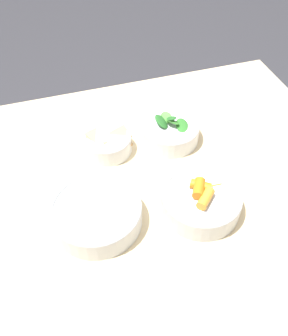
# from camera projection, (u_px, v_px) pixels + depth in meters

# --- Properties ---
(ground_plane) EXTENTS (10.00, 10.00, 0.00)m
(ground_plane) POSITION_uv_depth(u_px,v_px,m) (132.00, 320.00, 1.41)
(ground_plane) COLOR #2D2D33
(dining_table) EXTENTS (1.18, 0.85, 0.75)m
(dining_table) POSITION_uv_depth(u_px,v_px,m) (126.00, 223.00, 0.94)
(dining_table) COLOR beige
(dining_table) RESTS_ON ground_plane
(bowl_carrots) EXTENTS (0.17, 0.17, 0.07)m
(bowl_carrots) POSITION_uv_depth(u_px,v_px,m) (201.00, 200.00, 0.81)
(bowl_carrots) COLOR silver
(bowl_carrots) RESTS_ON dining_table
(bowl_greens) EXTENTS (0.15, 0.15, 0.08)m
(bowl_greens) POSITION_uv_depth(u_px,v_px,m) (170.00, 130.00, 0.97)
(bowl_greens) COLOR silver
(bowl_greens) RESTS_ON dining_table
(bowl_beans_hotdog) EXTENTS (0.19, 0.19, 0.06)m
(bowl_beans_hotdog) POSITION_uv_depth(u_px,v_px,m) (97.00, 214.00, 0.79)
(bowl_beans_hotdog) COLOR silver
(bowl_beans_hotdog) RESTS_ON dining_table
(bowl_cookies) EXTENTS (0.12, 0.12, 0.05)m
(bowl_cookies) POSITION_uv_depth(u_px,v_px,m) (108.00, 142.00, 0.94)
(bowl_cookies) COLOR silver
(bowl_cookies) RESTS_ON dining_table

